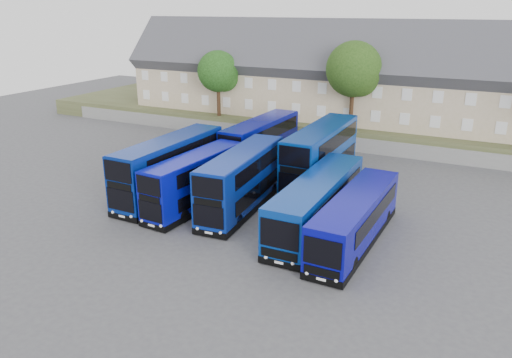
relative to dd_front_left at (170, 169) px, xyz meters
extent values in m
plane|color=#48484D|center=(6.60, -4.76, -2.27)|extent=(120.00, 120.00, 0.00)
cube|color=slate|center=(6.60, 19.24, -1.52)|extent=(70.00, 0.40, 1.50)
cube|color=#464C2B|center=(6.60, 29.24, -1.27)|extent=(80.00, 20.00, 2.00)
cube|color=tan|center=(-17.40, 25.24, 2.73)|extent=(6.00, 8.00, 6.00)
cube|color=#3A3B40|center=(-17.40, 25.24, 5.73)|extent=(6.00, 10.40, 10.40)
cube|color=brown|center=(-15.90, 25.24, 9.57)|extent=(0.60, 0.90, 1.40)
cube|color=tan|center=(-11.40, 25.24, 2.73)|extent=(6.00, 8.00, 6.00)
cube|color=#3A3B40|center=(-11.40, 25.24, 5.73)|extent=(6.00, 10.40, 10.40)
cube|color=brown|center=(-9.90, 25.24, 9.57)|extent=(0.60, 0.90, 1.40)
cube|color=tan|center=(-5.40, 25.24, 2.73)|extent=(6.00, 8.00, 6.00)
cube|color=#3A3B40|center=(-5.40, 25.24, 5.73)|extent=(6.00, 10.40, 10.40)
cube|color=brown|center=(-3.90, 25.24, 9.57)|extent=(0.60, 0.90, 1.40)
cube|color=tan|center=(0.60, 25.24, 2.73)|extent=(6.00, 8.00, 6.00)
cube|color=#3A3B40|center=(0.60, 25.24, 5.73)|extent=(6.00, 10.40, 10.40)
cube|color=brown|center=(2.10, 25.24, 9.57)|extent=(0.60, 0.90, 1.40)
cube|color=tan|center=(6.60, 25.24, 2.73)|extent=(6.00, 8.00, 6.00)
cube|color=#3A3B40|center=(6.60, 25.24, 5.73)|extent=(6.00, 10.40, 10.40)
cube|color=brown|center=(8.10, 25.24, 9.57)|extent=(0.60, 0.90, 1.40)
cube|color=tan|center=(12.60, 25.24, 2.73)|extent=(6.00, 8.00, 6.00)
cube|color=#3A3B40|center=(12.60, 25.24, 5.73)|extent=(6.00, 10.40, 10.40)
cube|color=brown|center=(14.10, 25.24, 9.57)|extent=(0.60, 0.90, 1.40)
cube|color=tan|center=(18.60, 25.24, 2.73)|extent=(6.00, 8.00, 6.00)
cube|color=#3A3B40|center=(18.60, 25.24, 5.73)|extent=(6.00, 10.40, 10.40)
cube|color=brown|center=(20.10, 25.24, 9.57)|extent=(0.60, 0.90, 1.40)
cube|color=navy|center=(0.00, 0.02, 0.21)|extent=(2.84, 11.62, 4.28)
cube|color=black|center=(0.00, 0.02, -1.97)|extent=(2.88, 11.66, 0.45)
cube|color=black|center=(-0.10, -5.79, -0.64)|extent=(2.33, 0.10, 1.58)
cube|color=black|center=(-0.10, -5.79, 1.46)|extent=(2.33, 0.10, 1.47)
cylinder|color=black|center=(-1.23, -3.54, -1.77)|extent=(0.32, 1.01, 1.00)
cube|color=#090EA5|center=(3.09, -1.05, -0.08)|extent=(3.01, 10.23, 3.69)
cube|color=black|center=(3.09, -1.05, -1.97)|extent=(3.06, 10.27, 0.45)
cube|color=black|center=(2.72, -6.11, -0.85)|extent=(1.99, 0.20, 1.38)
cube|color=black|center=(2.72, -6.11, 0.98)|extent=(1.99, 0.20, 1.28)
cylinder|color=black|center=(1.89, -3.81, -1.77)|extent=(0.37, 1.02, 1.00)
cube|color=navy|center=(6.41, 0.15, 0.10)|extent=(3.32, 11.15, 4.05)
cube|color=black|center=(6.41, 0.15, -1.97)|extent=(3.36, 11.19, 0.45)
cube|color=black|center=(6.83, -5.36, -0.73)|extent=(2.20, 0.23, 1.50)
cube|color=black|center=(6.83, -5.36, 1.27)|extent=(2.20, 0.23, 1.40)
cylinder|color=black|center=(5.57, -3.22, -1.77)|extent=(0.37, 1.02, 1.00)
cube|color=#070D88|center=(3.18, 9.95, 0.14)|extent=(2.91, 11.27, 4.13)
cube|color=black|center=(3.18, 9.95, -1.97)|extent=(2.96, 11.31, 0.45)
cube|color=black|center=(2.99, 4.33, -0.70)|extent=(2.24, 0.13, 1.53)
cube|color=black|center=(2.99, 4.33, 1.34)|extent=(2.24, 0.13, 1.42)
cylinder|color=black|center=(1.95, 6.60, -1.77)|extent=(0.33, 1.01, 1.00)
cube|color=navy|center=(9.60, 8.49, 0.32)|extent=(2.76, 12.08, 4.48)
cube|color=black|center=(9.60, 8.49, -1.97)|extent=(2.80, 12.12, 0.45)
cube|color=black|center=(9.60, 2.42, -0.57)|extent=(2.45, 0.06, 1.65)
cube|color=black|center=(9.60, 2.42, 1.62)|extent=(2.45, 0.06, 1.54)
cylinder|color=black|center=(8.38, 4.65, -1.77)|extent=(0.30, 1.00, 1.00)
cube|color=navy|center=(12.56, -0.52, -0.33)|extent=(2.75, 12.88, 3.19)
cube|color=black|center=(12.56, -0.52, -1.97)|extent=(2.79, 12.92, 0.45)
cube|color=black|center=(12.59, -6.98, -0.08)|extent=(2.38, 0.07, 1.72)
cylinder|color=black|center=(11.39, -4.76, -1.77)|extent=(0.31, 1.00, 1.00)
cube|color=#080895|center=(15.57, -1.72, -0.47)|extent=(2.78, 11.89, 2.90)
cube|color=black|center=(15.57, -1.72, -1.97)|extent=(2.82, 11.93, 0.45)
cube|color=black|center=(15.41, -7.66, -0.25)|extent=(2.16, 0.12, 1.58)
cylinder|color=black|center=(14.39, -5.40, -1.77)|extent=(0.33, 1.01, 1.00)
cylinder|color=#382314|center=(-7.40, 20.24, 1.60)|extent=(0.44, 0.44, 3.75)
sphere|color=black|center=(-7.40, 20.24, 4.98)|extent=(4.80, 4.80, 4.80)
sphere|color=black|center=(-6.80, 20.64, 4.23)|extent=(3.30, 3.30, 3.30)
cylinder|color=#382314|center=(8.60, 20.74, 1.98)|extent=(0.44, 0.44, 4.50)
sphere|color=#1A370F|center=(8.60, 20.74, 6.03)|extent=(5.76, 5.76, 5.76)
sphere|color=#1A370F|center=(9.20, 21.14, 5.13)|extent=(3.96, 3.96, 3.96)
camera|label=1|loc=(22.85, -30.59, 12.25)|focal=35.00mm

